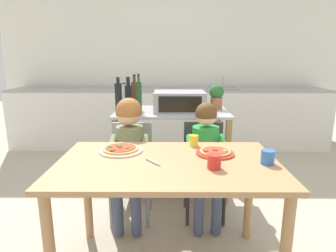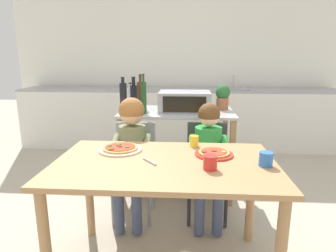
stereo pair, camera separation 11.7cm
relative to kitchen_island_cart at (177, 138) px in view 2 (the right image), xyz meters
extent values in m
plane|color=#B7AD99|center=(-0.03, 0.08, -0.58)|extent=(12.43, 12.43, 0.00)
cube|color=white|center=(-0.03, 2.00, 0.77)|extent=(5.33, 0.12, 2.70)
cube|color=silver|center=(-0.03, 1.59, -0.14)|extent=(4.79, 0.60, 0.87)
cube|color=#9E9EA3|center=(-0.03, 1.59, 0.31)|extent=(4.79, 0.60, 0.03)
cube|color=gray|center=(0.81, 1.59, 0.32)|extent=(0.40, 0.33, 0.02)
cylinder|color=#B7BABF|center=(0.81, 1.71, 0.42)|extent=(0.02, 0.02, 0.20)
cube|color=#B7BABF|center=(0.00, 0.00, 0.27)|extent=(1.11, 0.64, 0.02)
cube|color=#AD7F51|center=(0.00, 0.00, -0.28)|extent=(1.02, 0.58, 0.02)
cube|color=#AD7F51|center=(-0.52, -0.28, -0.16)|extent=(0.05, 0.05, 0.83)
cube|color=#AD7F51|center=(0.52, -0.28, -0.16)|extent=(0.05, 0.05, 0.83)
cube|color=#AD7F51|center=(-0.52, 0.28, -0.16)|extent=(0.05, 0.05, 0.83)
cube|color=#AD7F51|center=(0.52, 0.28, -0.16)|extent=(0.05, 0.05, 0.83)
cube|color=#999BA0|center=(0.07, -0.01, 0.37)|extent=(0.49, 0.37, 0.19)
cube|color=black|center=(0.07, -0.20, 0.37)|extent=(0.40, 0.01, 0.15)
cylinder|color=black|center=(0.25, -0.20, 0.32)|extent=(0.02, 0.01, 0.02)
cylinder|color=#4C2D14|center=(-0.38, 0.11, 0.41)|extent=(0.07, 0.07, 0.27)
cylinder|color=#4C2D14|center=(-0.38, 0.11, 0.58)|extent=(0.03, 0.03, 0.06)
cylinder|color=black|center=(-0.38, 0.11, 0.62)|extent=(0.03, 0.03, 0.01)
cylinder|color=black|center=(-0.48, -0.22, 0.42)|extent=(0.06, 0.06, 0.29)
cylinder|color=black|center=(-0.48, -0.22, 0.59)|extent=(0.03, 0.03, 0.04)
cylinder|color=black|center=(-0.48, -0.22, 0.62)|extent=(0.03, 0.03, 0.01)
cylinder|color=#1E4723|center=(-0.30, -0.16, 0.43)|extent=(0.05, 0.05, 0.30)
cylinder|color=#1E4723|center=(-0.30, -0.16, 0.60)|extent=(0.02, 0.02, 0.06)
cylinder|color=black|center=(-0.30, -0.16, 0.64)|extent=(0.02, 0.02, 0.01)
cylinder|color=black|center=(-0.42, -0.06, 0.41)|extent=(0.07, 0.07, 0.25)
cylinder|color=black|center=(-0.42, -0.06, 0.57)|extent=(0.03, 0.03, 0.07)
cylinder|color=black|center=(-0.42, -0.06, 0.61)|extent=(0.04, 0.04, 0.01)
cylinder|color=#ADB7B2|center=(-0.48, 0.09, 0.38)|extent=(0.07, 0.07, 0.21)
cylinder|color=#ADB7B2|center=(-0.48, 0.09, 0.51)|extent=(0.03, 0.03, 0.05)
cylinder|color=black|center=(-0.48, 0.09, 0.54)|extent=(0.03, 0.03, 0.01)
cylinder|color=#9E5B3D|center=(0.46, 0.11, 0.34)|extent=(0.12, 0.12, 0.12)
sphere|color=#28602D|center=(0.46, 0.11, 0.45)|extent=(0.15, 0.15, 0.15)
cube|color=#AD7F51|center=(-0.03, -1.17, 0.16)|extent=(1.35, 0.82, 0.03)
cylinder|color=#AD7F51|center=(-0.65, -1.52, -0.21)|extent=(0.06, 0.06, 0.73)
cylinder|color=#AD7F51|center=(-0.65, -0.82, -0.21)|extent=(0.06, 0.06, 0.73)
cylinder|color=#AD7F51|center=(0.58, -0.82, -0.21)|extent=(0.06, 0.06, 0.73)
cube|color=gray|center=(-0.35, -0.54, -0.14)|extent=(0.36, 0.36, 0.04)
cube|color=gray|center=(-0.35, -0.38, 0.05)|extent=(0.34, 0.03, 0.38)
cylinder|color=gray|center=(-0.20, -0.69, -0.36)|extent=(0.03, 0.03, 0.42)
cylinder|color=gray|center=(-0.50, -0.69, -0.36)|extent=(0.03, 0.03, 0.42)
cylinder|color=gray|center=(-0.20, -0.39, -0.36)|extent=(0.03, 0.03, 0.42)
cylinder|color=gray|center=(-0.50, -0.39, -0.36)|extent=(0.03, 0.03, 0.42)
cube|color=#333338|center=(0.28, -0.51, -0.14)|extent=(0.36, 0.36, 0.04)
cube|color=#333338|center=(0.28, -0.35, 0.05)|extent=(0.34, 0.03, 0.38)
cylinder|color=#333338|center=(0.43, -0.66, -0.36)|extent=(0.03, 0.03, 0.42)
cylinder|color=#333338|center=(0.13, -0.66, -0.36)|extent=(0.03, 0.03, 0.42)
cylinder|color=#333338|center=(0.43, -0.36, -0.36)|extent=(0.03, 0.03, 0.42)
cylinder|color=#333338|center=(0.13, -0.36, -0.36)|extent=(0.03, 0.03, 0.42)
cube|color=#424C6B|center=(-0.28, -0.68, -0.10)|extent=(0.10, 0.30, 0.10)
cylinder|color=#424C6B|center=(-0.28, -0.81, -0.34)|extent=(0.08, 0.08, 0.44)
cube|color=#424C6B|center=(-0.42, -0.68, -0.10)|extent=(0.10, 0.30, 0.10)
cylinder|color=#424C6B|center=(-0.42, -0.81, -0.34)|extent=(0.08, 0.08, 0.44)
cylinder|color=#7A7F56|center=(-0.22, -0.64, 0.11)|extent=(0.06, 0.26, 0.15)
cylinder|color=#7A7F56|center=(-0.48, -0.64, 0.11)|extent=(0.06, 0.26, 0.15)
cylinder|color=#7A7F56|center=(-0.35, -0.54, 0.07)|extent=(0.22, 0.22, 0.35)
sphere|color=beige|center=(-0.35, -0.54, 0.36)|extent=(0.20, 0.20, 0.20)
sphere|color=#9E6633|center=(-0.35, -0.54, 0.38)|extent=(0.21, 0.21, 0.21)
cube|color=#424C6B|center=(0.35, -0.65, -0.10)|extent=(0.10, 0.30, 0.10)
cylinder|color=#424C6B|center=(0.35, -0.78, -0.34)|extent=(0.08, 0.08, 0.44)
cube|color=#424C6B|center=(0.21, -0.65, -0.10)|extent=(0.10, 0.30, 0.10)
cylinder|color=#424C6B|center=(0.21, -0.78, -0.34)|extent=(0.08, 0.08, 0.44)
cylinder|color=green|center=(0.41, -0.61, 0.10)|extent=(0.06, 0.26, 0.15)
cylinder|color=green|center=(0.15, -0.61, 0.10)|extent=(0.06, 0.26, 0.15)
cylinder|color=green|center=(0.28, -0.51, 0.07)|extent=(0.22, 0.22, 0.34)
sphere|color=beige|center=(0.28, -0.51, 0.33)|extent=(0.17, 0.17, 0.17)
sphere|color=brown|center=(0.28, -0.51, 0.35)|extent=(0.18, 0.18, 0.18)
cylinder|color=beige|center=(-0.35, -0.98, 0.18)|extent=(0.29, 0.29, 0.01)
cylinder|color=tan|center=(-0.35, -0.98, 0.20)|extent=(0.24, 0.24, 0.01)
cylinder|color=#B23D23|center=(-0.35, -0.98, 0.20)|extent=(0.20, 0.20, 0.00)
cylinder|color=#563319|center=(-0.35, -0.98, 0.21)|extent=(0.03, 0.03, 0.01)
cylinder|color=#386628|center=(-0.37, -0.93, 0.21)|extent=(0.04, 0.04, 0.01)
cylinder|color=#563319|center=(-0.39, -1.05, 0.21)|extent=(0.03, 0.03, 0.01)
cylinder|color=#386628|center=(-0.42, -0.97, 0.21)|extent=(0.03, 0.03, 0.01)
cylinder|color=#386628|center=(-0.30, -0.99, 0.21)|extent=(0.03, 0.03, 0.01)
cylinder|color=maroon|center=(-0.37, -0.96, 0.21)|extent=(0.02, 0.02, 0.01)
cylinder|color=red|center=(0.28, -1.03, 0.18)|extent=(0.25, 0.25, 0.01)
cylinder|color=tan|center=(0.28, -1.03, 0.20)|extent=(0.20, 0.20, 0.01)
cylinder|color=#B23D23|center=(0.28, -1.03, 0.20)|extent=(0.17, 0.17, 0.00)
cylinder|color=maroon|center=(0.28, -1.03, 0.21)|extent=(0.04, 0.04, 0.01)
cylinder|color=maroon|center=(0.21, -1.06, 0.21)|extent=(0.03, 0.03, 0.01)
cylinder|color=#DBC666|center=(0.34, -1.05, 0.21)|extent=(0.03, 0.03, 0.01)
cylinder|color=yellow|center=(0.15, -0.85, 0.22)|extent=(0.06, 0.06, 0.08)
cylinder|color=blue|center=(0.56, -1.21, 0.22)|extent=(0.08, 0.08, 0.08)
cylinder|color=red|center=(0.23, -1.28, 0.22)|extent=(0.08, 0.08, 0.08)
cylinder|color=#B7BABF|center=(-0.12, -1.19, 0.18)|extent=(0.10, 0.12, 0.01)
camera|label=1|loc=(-0.02, -2.84, 0.80)|focal=31.18mm
camera|label=2|loc=(0.10, -2.84, 0.80)|focal=31.18mm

